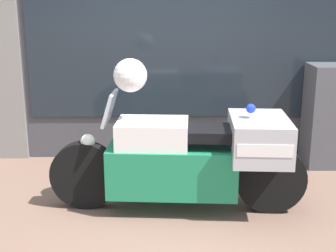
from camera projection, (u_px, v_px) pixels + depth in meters
The scene contains 5 objects.
ground_plane at pixel (162, 220), 4.36m from camera, with size 60.00×60.00×0.00m, color #7A5B4C.
shop_building at pixel (128, 11), 5.80m from camera, with size 5.51×0.55×3.68m.
window_display at pixel (195, 116), 6.19m from camera, with size 4.04×0.30×2.09m.
paramedic_motorcycle at pixel (194, 156), 4.45m from camera, with size 2.47×0.81×1.17m.
white_helmet at pixel (130, 75), 4.28m from camera, with size 0.31×0.31×0.31m, color white.
Camera 1 is at (0.03, -3.97, 2.01)m, focal length 50.00 mm.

